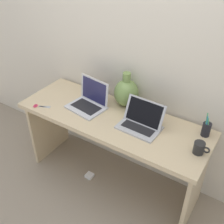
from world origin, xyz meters
The scene contains 10 objects.
ground_plane centered at (0.00, 0.00, 0.00)m, with size 6.00×6.00×0.00m, color gray.
back_wall centered at (0.00, 0.32, 1.20)m, with size 4.40×0.04×2.40m, color beige.
desk centered at (0.00, 0.00, 0.58)m, with size 1.59×0.56×0.73m.
laptop_left centered at (-0.25, 0.04, 0.79)m, with size 0.33×0.28×0.23m.
laptop_right centered at (0.25, 0.02, 0.78)m, with size 0.32×0.23×0.20m.
green_vase centered at (0.00, 0.22, 0.85)m, with size 0.21×0.21×0.30m.
coffee_mug centered at (0.72, -0.03, 0.77)m, with size 0.11×0.08×0.09m.
pen_cup centered at (0.70, 0.18, 0.79)m, with size 0.06×0.06×0.19m.
scissors centered at (-0.61, -0.21, 0.73)m, with size 0.14×0.09×0.01m.
power_brick centered at (-0.19, -0.10, 0.01)m, with size 0.07×0.07×0.03m, color white.
Camera 1 is at (0.97, -1.50, 2.03)m, focal length 43.92 mm.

